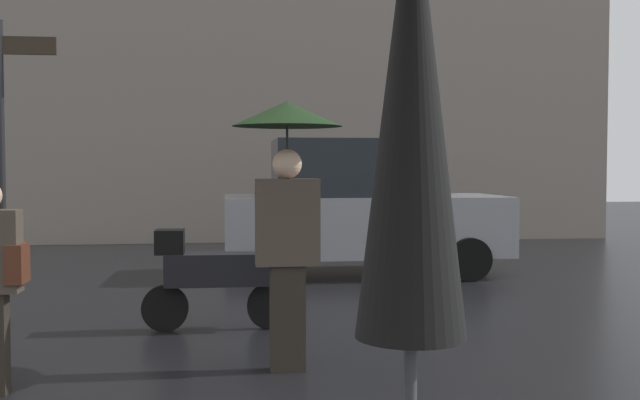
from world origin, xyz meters
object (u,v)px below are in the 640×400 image
at_px(pedestrian_with_umbrella, 287,176).
at_px(parked_scooter, 213,274).
at_px(street_signpost, 1,142).
at_px(folded_patio_umbrella_near, 412,162).
at_px(parked_car_left, 360,207).

height_order(pedestrian_with_umbrella, parked_scooter, pedestrian_with_umbrella).
relative_size(parked_scooter, street_signpost, 0.48).
bearing_deg(folded_patio_umbrella_near, parked_car_left, 80.97).
distance_m(parked_scooter, street_signpost, 2.53).
xyz_separation_m(folded_patio_umbrella_near, parked_car_left, (1.46, 9.21, -0.63)).
bearing_deg(folded_patio_umbrella_near, street_signpost, 115.11).
bearing_deg(parked_scooter, folded_patio_umbrella_near, -60.53).
xyz_separation_m(pedestrian_with_umbrella, parked_car_left, (1.50, 5.27, -0.54)).
height_order(parked_car_left, street_signpost, street_signpost).
bearing_deg(street_signpost, pedestrian_with_umbrella, -36.04).
distance_m(pedestrian_with_umbrella, parked_scooter, 1.96).
xyz_separation_m(folded_patio_umbrella_near, pedestrian_with_umbrella, (-0.04, 3.94, -0.09)).
xyz_separation_m(parked_scooter, street_signpost, (-2.12, 0.44, 1.32)).
bearing_deg(pedestrian_with_umbrella, street_signpost, -128.27).
bearing_deg(folded_patio_umbrella_near, parked_scooter, 96.87).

